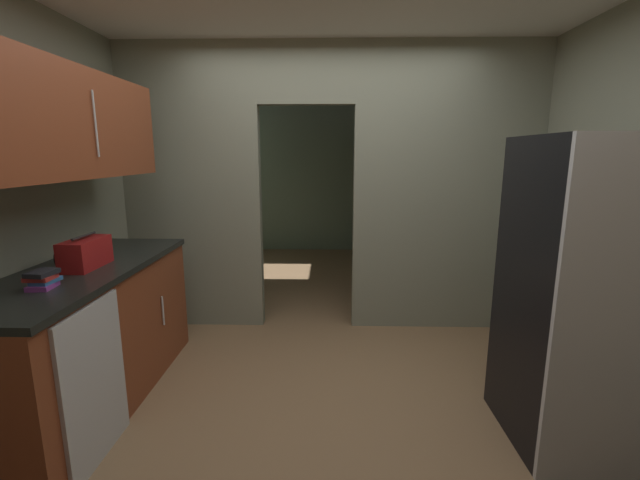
% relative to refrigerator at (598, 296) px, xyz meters
% --- Properties ---
extents(ground, '(20.00, 20.00, 0.00)m').
position_rel_refrigerator_xyz_m(ground, '(-1.46, 0.16, -0.85)').
color(ground, brown).
extents(kitchen_partition, '(3.75, 0.12, 2.57)m').
position_rel_refrigerator_xyz_m(kitchen_partition, '(-1.41, 1.63, 0.49)').
color(kitchen_partition, gray).
rests_on(kitchen_partition, ground).
extents(adjoining_room_shell, '(3.75, 3.32, 2.57)m').
position_rel_refrigerator_xyz_m(adjoining_room_shell, '(-1.46, 3.86, 0.43)').
color(adjoining_room_shell, slate).
rests_on(adjoining_room_shell, ground).
extents(refrigerator, '(0.84, 0.75, 1.71)m').
position_rel_refrigerator_xyz_m(refrigerator, '(0.00, 0.00, 0.00)').
color(refrigerator, black).
rests_on(refrigerator, ground).
extents(lower_cabinet_run, '(0.66, 1.84, 0.92)m').
position_rel_refrigerator_xyz_m(lower_cabinet_run, '(-3.01, 0.28, -0.39)').
color(lower_cabinet_run, brown).
rests_on(lower_cabinet_run, ground).
extents(dishwasher, '(0.02, 0.56, 0.86)m').
position_rel_refrigerator_xyz_m(dishwasher, '(-2.69, -0.24, -0.43)').
color(dishwasher, '#B7BABC').
rests_on(dishwasher, ground).
extents(upper_cabinet_counterside, '(0.36, 1.65, 0.63)m').
position_rel_refrigerator_xyz_m(upper_cabinet_counterside, '(-3.01, 0.28, 0.93)').
color(upper_cabinet_counterside, brown).
extents(boombox, '(0.17, 0.35, 0.21)m').
position_rel_refrigerator_xyz_m(boombox, '(-2.98, 0.29, 0.15)').
color(boombox, maroon).
rests_on(boombox, lower_cabinet_run).
extents(book_stack, '(0.13, 0.16, 0.10)m').
position_rel_refrigerator_xyz_m(book_stack, '(-2.97, -0.13, 0.11)').
color(book_stack, '#8C3893').
rests_on(book_stack, lower_cabinet_run).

